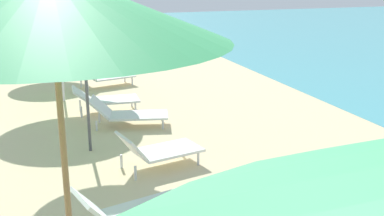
# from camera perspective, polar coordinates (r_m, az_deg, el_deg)

# --- Properties ---
(umbrella_fourth) EXTENTS (2.57, 2.57, 2.94)m
(umbrella_fourth) POSITION_cam_1_polar(r_m,az_deg,el_deg) (3.53, -16.48, 11.55)
(umbrella_fourth) COLOR olive
(umbrella_fourth) RESTS_ON ground
(lounger_fourth_shoreside) EXTENTS (1.49, 0.87, 0.68)m
(lounger_fourth_shoreside) POSITION_cam_1_polar(r_m,az_deg,el_deg) (5.35, -6.63, -12.04)
(lounger_fourth_shoreside) COLOR white
(lounger_fourth_shoreside) RESTS_ON ground
(umbrella_fifth) EXTENTS (1.84, 1.84, 2.45)m
(umbrella_fifth) POSITION_cam_1_polar(r_m,az_deg,el_deg) (7.57, -13.07, 10.34)
(umbrella_fifth) COLOR #4C4C51
(umbrella_fifth) RESTS_ON ground
(lounger_fifth_shoreside) EXTENTS (1.55, 0.93, 0.57)m
(lounger_fifth_shoreside) POSITION_cam_1_polar(r_m,az_deg,el_deg) (9.11, -7.76, -0.60)
(lounger_fifth_shoreside) COLOR white
(lounger_fifth_shoreside) RESTS_ON ground
(lounger_fifth_inland) EXTENTS (1.33, 0.85, 0.60)m
(lounger_fifth_inland) POSITION_cam_1_polar(r_m,az_deg,el_deg) (7.16, -4.14, -5.00)
(lounger_fifth_inland) COLOR white
(lounger_fifth_inland) RESTS_ON ground
(lounger_sixth_shoreside) EXTENTS (1.50, 0.88, 0.61)m
(lounger_sixth_shoreside) POSITION_cam_1_polar(r_m,az_deg,el_deg) (12.34, -10.41, 3.83)
(lounger_sixth_shoreside) COLOR white
(lounger_sixth_shoreside) RESTS_ON ground
(lounger_sixth_inland) EXTENTS (1.38, 0.71, 0.56)m
(lounger_sixth_inland) POSITION_cam_1_polar(r_m,az_deg,el_deg) (10.07, -10.44, 1.13)
(lounger_sixth_inland) COLOR white
(lounger_sixth_inland) RESTS_ON ground
(lounger_farthest_shoreside) EXTENTS (1.47, 0.60, 0.69)m
(lounger_farthest_shoreside) POSITION_cam_1_polar(r_m,az_deg,el_deg) (15.95, -14.50, 6.48)
(lounger_farthest_shoreside) COLOR #4CA572
(lounger_farthest_shoreside) RESTS_ON ground
(lounger_farthest_inland) EXTENTS (1.40, 0.65, 0.50)m
(lounger_farthest_inland) POSITION_cam_1_polar(r_m,az_deg,el_deg) (13.94, -13.17, 5.07)
(lounger_farthest_inland) COLOR white
(lounger_farthest_inland) RESTS_ON ground
(beach_ball) EXTENTS (0.27, 0.27, 0.27)m
(beach_ball) POSITION_cam_1_polar(r_m,az_deg,el_deg) (15.97, -3.14, 6.33)
(beach_ball) COLOR orange
(beach_ball) RESTS_ON ground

